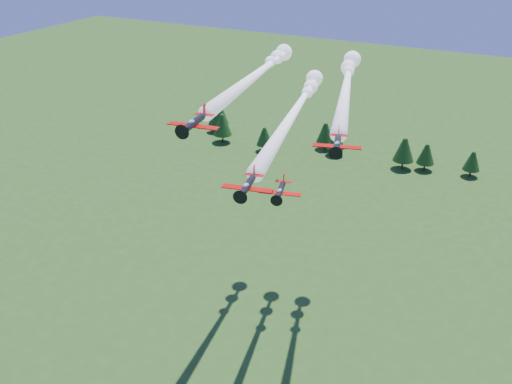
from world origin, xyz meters
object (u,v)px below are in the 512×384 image
at_px(plane_right, 347,85).
at_px(plane_left, 258,73).
at_px(plane_slot, 280,191).
at_px(plane_lead, 296,110).

bearing_deg(plane_right, plane_left, 170.28).
height_order(plane_left, plane_right, plane_left).
bearing_deg(plane_left, plane_slot, -63.31).
bearing_deg(plane_lead, plane_left, 144.76).
distance_m(plane_lead, plane_right, 10.66).
bearing_deg(plane_right, plane_slot, -111.71).
height_order(plane_lead, plane_left, plane_left).
bearing_deg(plane_left, plane_right, -1.24).
bearing_deg(plane_lead, plane_slot, -85.74).
relative_size(plane_lead, plane_slot, 7.52).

